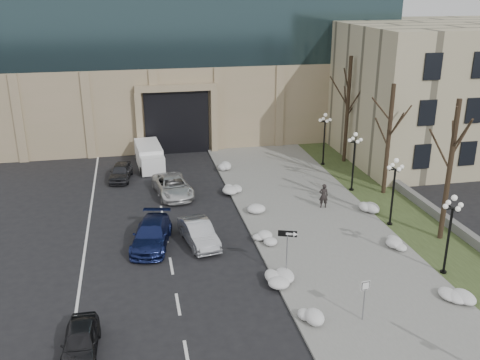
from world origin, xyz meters
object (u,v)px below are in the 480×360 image
(pedestrian, at_px, (324,196))
(lamppost_b, at_px, (394,183))
(car_c, at_px, (152,234))
(car_e, at_px, (121,172))
(box_truck, at_px, (149,156))
(one_way_sign, at_px, (291,239))
(lamppost_a, at_px, (450,224))
(lamppost_d, at_px, (325,132))
(keep_sign, at_px, (365,292))
(car_a, at_px, (80,341))
(car_b, at_px, (199,233))
(lamppost_c, at_px, (354,154))
(car_d, at_px, (173,186))

(pedestrian, height_order, lamppost_b, lamppost_b)
(car_c, relative_size, car_e, 1.30)
(box_truck, height_order, one_way_sign, one_way_sign)
(box_truck, distance_m, lamppost_a, 27.12)
(car_e, xyz_separation_m, lamppost_d, (17.64, 0.13, 2.40))
(box_truck, relative_size, keep_sign, 2.72)
(car_a, bearing_deg, pedestrian, 41.47)
(car_a, xyz_separation_m, lamppost_b, (19.30, 9.49, 2.43))
(car_a, relative_size, box_truck, 0.63)
(pedestrian, relative_size, one_way_sign, 0.63)
(car_b, relative_size, lamppost_c, 0.93)
(pedestrian, distance_m, box_truck, 16.99)
(car_e, bearing_deg, lamppost_c, -11.38)
(car_a, relative_size, lamppost_c, 0.79)
(lamppost_a, height_order, lamppost_c, same)
(keep_sign, bearing_deg, lamppost_b, 50.29)
(one_way_sign, xyz_separation_m, keep_sign, (2.27, -4.59, -0.74))
(lamppost_a, relative_size, lamppost_b, 1.00)
(car_c, relative_size, lamppost_d, 1.09)
(car_b, xyz_separation_m, lamppost_a, (12.87, -6.47, 2.34))
(car_a, xyz_separation_m, car_e, (1.66, 22.35, 0.03))
(car_b, distance_m, lamppost_a, 14.59)
(car_c, relative_size, one_way_sign, 1.80)
(car_b, relative_size, lamppost_b, 0.93)
(car_c, relative_size, lamppost_b, 1.09)
(car_b, relative_size, car_e, 1.12)
(car_c, xyz_separation_m, lamppost_d, (15.74, 12.68, 2.32))
(car_a, xyz_separation_m, car_d, (5.55, 18.01, 0.09))
(lamppost_a, xyz_separation_m, lamppost_c, (0.00, 13.00, 0.00))
(car_c, height_order, keep_sign, keep_sign)
(car_a, relative_size, lamppost_d, 0.79)
(car_a, height_order, keep_sign, keep_sign)
(lamppost_a, bearing_deg, pedestrian, 108.53)
(one_way_sign, distance_m, lamppost_d, 20.10)
(car_d, xyz_separation_m, lamppost_a, (13.74, -15.02, 2.34))
(pedestrian, xyz_separation_m, one_way_sign, (-5.15, -8.81, 1.35))
(car_d, height_order, lamppost_d, lamppost_d)
(lamppost_a, height_order, lamppost_d, same)
(one_way_sign, relative_size, lamppost_c, 0.60)
(lamppost_a, bearing_deg, car_a, -171.20)
(car_e, bearing_deg, box_truck, 59.08)
(car_a, height_order, car_e, car_e)
(box_truck, distance_m, lamppost_d, 15.58)
(keep_sign, bearing_deg, lamppost_a, 20.52)
(keep_sign, distance_m, lamppost_c, 17.50)
(car_c, relative_size, lamppost_a, 1.09)
(lamppost_b, bearing_deg, pedestrian, 133.10)
(lamppost_d, bearing_deg, car_c, -141.15)
(pedestrian, xyz_separation_m, keep_sign, (-2.88, -13.40, 0.61))
(car_a, height_order, lamppost_b, lamppost_b)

